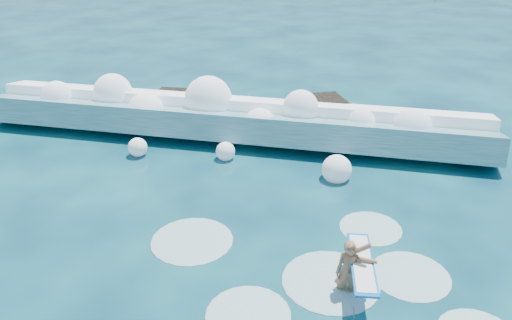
# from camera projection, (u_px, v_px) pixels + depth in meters

# --- Properties ---
(ground) EXTENTS (200.00, 200.00, 0.00)m
(ground) POSITION_uv_depth(u_px,v_px,m) (189.00, 224.00, 14.07)
(ground) COLOR #07253B
(ground) RESTS_ON ground
(breaking_wave) EXTENTS (19.66, 2.99, 1.69)m
(breaking_wave) POSITION_uv_depth(u_px,v_px,m) (229.00, 120.00, 19.57)
(breaking_wave) COLOR teal
(breaking_wave) RESTS_ON ground
(rock_cluster) EXTENTS (8.16, 3.37, 1.37)m
(rock_cluster) POSITION_uv_depth(u_px,v_px,m) (243.00, 114.00, 20.56)
(rock_cluster) COLOR black
(rock_cluster) RESTS_ON ground
(surfer_with_board) EXTENTS (0.98, 2.85, 1.64)m
(surfer_with_board) POSITION_uv_depth(u_px,v_px,m) (351.00, 271.00, 11.29)
(surfer_with_board) COLOR #956145
(surfer_with_board) RESTS_ON ground
(wave_spray) EXTENTS (15.46, 4.55, 2.37)m
(wave_spray) POSITION_uv_depth(u_px,v_px,m) (214.00, 109.00, 19.31)
(wave_spray) COLOR white
(wave_spray) RESTS_ON ground
(surf_foam) EXTENTS (8.89, 5.80, 0.12)m
(surf_foam) POSITION_uv_depth(u_px,v_px,m) (316.00, 273.00, 12.14)
(surf_foam) COLOR silver
(surf_foam) RESTS_ON ground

